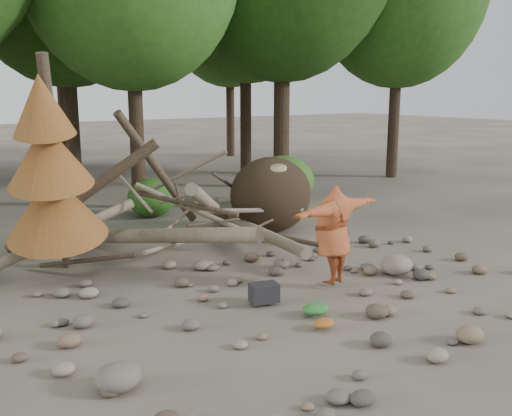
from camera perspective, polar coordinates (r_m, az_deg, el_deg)
ground at (r=10.18m, az=3.63°, el=-9.34°), size 120.00×120.00×0.00m
deadfall_pile at (r=14.37m, az=-0.24°, el=0.89°), size 8.55×5.24×3.30m
dead_conifer at (r=11.31m, az=-19.84°, el=3.19°), size 2.06×2.16×4.35m
bush_mid at (r=16.96m, az=-10.41°, el=1.02°), size 1.40×1.40×1.12m
bush_right at (r=18.32m, az=2.71°, el=2.76°), size 2.00×2.00×1.60m
frisbee_thrower at (r=10.70m, az=7.73°, el=-2.65°), size 2.57×0.97×2.34m
backpack at (r=9.97m, az=0.81°, el=-8.78°), size 0.54×0.42×0.32m
cloth_green at (r=9.56m, az=5.98°, el=-10.26°), size 0.46×0.38×0.17m
cloth_orange at (r=9.08m, az=6.80°, el=-11.65°), size 0.34×0.28×0.13m
boulder_front_left at (r=7.54m, az=-13.61°, el=-16.12°), size 0.58×0.52×0.35m
boulder_front_right at (r=9.15m, az=20.60°, el=-11.75°), size 0.42×0.38×0.25m
boulder_mid_right at (r=11.87m, az=13.88°, el=-5.53°), size 0.67×0.60×0.40m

